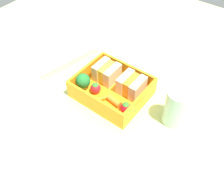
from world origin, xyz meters
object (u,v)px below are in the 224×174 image
broccoli_floret (83,81)px  drinking_glass (176,107)px  chopstick_pair (70,63)px  carrot_stick_left (103,97)px  sandwich_left (107,72)px  sandwich_center_left (131,85)px  carrot_stick_far_left (114,101)px  strawberry_far_left (96,88)px  strawberry_left (126,108)px

broccoli_floret → drinking_glass: (22.51, 5.30, 1.09)cm
chopstick_pair → drinking_glass: 33.10cm
drinking_glass → carrot_stick_left: bearing=-161.9°
broccoli_floret → sandwich_left: bearing=66.8°
sandwich_center_left → chopstick_pair: size_ratio=0.30×
sandwich_center_left → carrot_stick_far_left: bearing=-100.7°
sandwich_left → carrot_stick_left: sandwich_left is taller
drinking_glass → carrot_stick_far_left: bearing=-160.3°
strawberry_far_left → strawberry_left: (9.55, -0.62, 0.00)cm
sandwich_left → broccoli_floret: size_ratio=1.31×
carrot_stick_left → chopstick_pair: size_ratio=0.20×
carrot_stick_far_left → chopstick_pair: (-19.52, 5.11, -1.62)cm
strawberry_far_left → strawberry_left: size_ratio=1.00×
carrot_stick_left → strawberry_left: 6.73cm
chopstick_pair → sandwich_center_left: bearing=1.5°
sandwich_left → strawberry_far_left: 5.63cm
strawberry_far_left → drinking_glass: (19.13, 4.64, 2.07)cm
sandwich_center_left → strawberry_left: sandwich_center_left is taller
sandwich_center_left → broccoli_floret: bearing=-149.0°
carrot_stick_far_left → drinking_glass: 14.38cm
carrot_stick_far_left → strawberry_left: strawberry_left is taller
carrot_stick_left → strawberry_far_left: bearing=166.6°
strawberry_far_left → chopstick_pair: 14.74cm
strawberry_left → broccoli_floret: bearing=-179.8°
drinking_glass → sandwich_left: bearing=177.5°
broccoli_floret → chopstick_pair: broccoli_floret is taller
chopstick_pair → drinking_glass: (32.81, -0.34, 4.35)cm
sandwich_left → sandwich_center_left: bearing=0.0°
strawberry_left → drinking_glass: bearing=28.8°
sandwich_left → drinking_glass: bearing=-2.5°
carrot_stick_far_left → carrot_stick_left: bearing=-169.3°
sandwich_left → chopstick_pair: sandwich_left is taller
sandwich_center_left → broccoli_floret: (-10.29, -6.18, 0.16)cm
sandwich_center_left → carrot_stick_far_left: (-1.07, -5.64, -1.49)cm
broccoli_floret → chopstick_pair: size_ratio=0.23×
strawberry_far_left → chopstick_pair: size_ratio=0.17×
sandwich_center_left → carrot_stick_far_left: 5.93cm
strawberry_far_left → carrot_stick_far_left: 5.88cm
strawberry_left → sandwich_center_left: bearing=113.2°
carrot_stick_far_left → strawberry_left: (3.70, -0.50, 0.67)cm
chopstick_pair → strawberry_far_left: bearing=-20.0°
broccoli_floret → chopstick_pair: (-10.30, 5.65, -3.26)cm
sandwich_left → strawberry_far_left: size_ratio=1.76×
sandwich_center_left → carrot_stick_left: sandwich_center_left is taller
sandwich_center_left → strawberry_far_left: size_ratio=1.76×
carrot_stick_left → carrot_stick_far_left: bearing=10.7°
carrot_stick_far_left → strawberry_far_left: bearing=178.8°
carrot_stick_far_left → chopstick_pair: bearing=165.3°
sandwich_left → drinking_glass: 19.92cm
strawberry_far_left → chopstick_pair: (-13.68, 4.98, -2.28)cm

